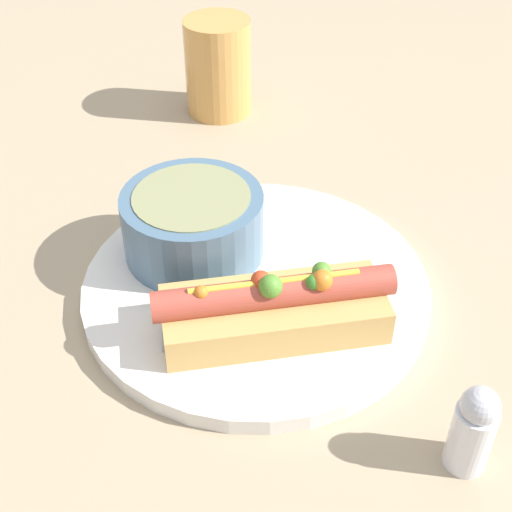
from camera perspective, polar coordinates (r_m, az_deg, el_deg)
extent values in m
plane|color=tan|center=(0.57, 0.00, -3.02)|extent=(4.00, 4.00, 0.00)
cylinder|color=white|center=(0.57, 0.00, -2.51)|extent=(0.27, 0.27, 0.01)
cube|color=tan|center=(0.52, 1.45, -4.65)|extent=(0.17, 0.08, 0.03)
cylinder|color=#B24738|center=(0.50, 1.48, -2.99)|extent=(0.17, 0.04, 0.02)
sphere|color=orange|center=(0.49, -4.41, -2.92)|extent=(0.01, 0.01, 0.01)
sphere|color=orange|center=(0.50, 5.32, -1.95)|extent=(0.02, 0.02, 0.02)
sphere|color=#518C2D|center=(0.49, 1.17, -2.44)|extent=(0.02, 0.02, 0.02)
sphere|color=#C63F1E|center=(0.50, 0.25, -1.97)|extent=(0.01, 0.01, 0.01)
sphere|color=#387A28|center=(0.50, 4.61, -2.12)|extent=(0.01, 0.01, 0.01)
sphere|color=#518C2D|center=(0.50, 5.28, -1.23)|extent=(0.01, 0.01, 0.01)
cylinder|color=gold|center=(0.50, 1.50, -2.08)|extent=(0.12, 0.02, 0.01)
cylinder|color=slate|center=(0.58, -5.05, 2.54)|extent=(0.11, 0.11, 0.05)
cylinder|color=#8C8E60|center=(0.57, -5.17, 4.20)|extent=(0.09, 0.09, 0.02)
cube|color=#B7B7BC|center=(0.56, -7.06, -2.61)|extent=(0.01, 0.13, 0.00)
ellipsoid|color=#B7B7BC|center=(0.62, -7.05, 2.64)|extent=(0.02, 0.03, 0.01)
cylinder|color=#D8994C|center=(0.80, -3.05, 14.88)|extent=(0.07, 0.07, 0.10)
cylinder|color=silver|center=(0.47, 16.76, -13.74)|extent=(0.03, 0.03, 0.05)
sphere|color=silver|center=(0.45, 17.51, -11.36)|extent=(0.02, 0.02, 0.02)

